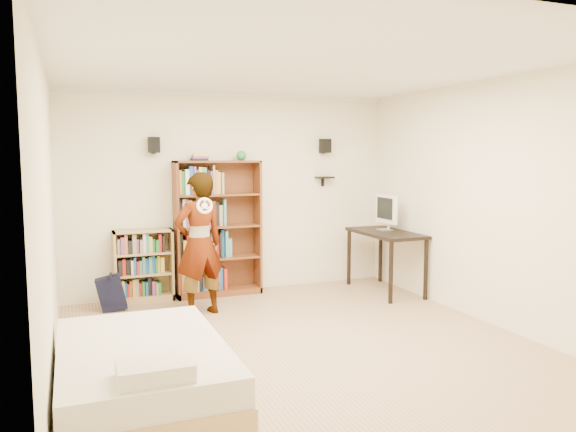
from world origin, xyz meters
name	(u,v)px	position (x,y,z in m)	size (l,w,h in m)	color
ground	(303,347)	(0.00, 0.00, 0.00)	(4.50, 5.00, 0.01)	tan
room_shell	(304,167)	(0.00, 0.00, 1.76)	(4.52, 5.02, 2.71)	white
crown_molding	(304,69)	(0.00, 0.00, 2.67)	(4.50, 5.00, 0.06)	white
speaker_left	(154,145)	(-1.05, 2.40, 2.00)	(0.14, 0.12, 0.20)	black
speaker_right	(325,146)	(1.35, 2.40, 2.00)	(0.14, 0.12, 0.20)	black
wall_shelf	(325,177)	(1.35, 2.41, 1.55)	(0.25, 0.16, 0.03)	black
tall_bookshelf	(218,228)	(-0.25, 2.33, 0.90)	(1.14, 0.33, 1.80)	brown
low_bookshelf	(144,266)	(-1.22, 2.36, 0.46)	(0.74, 0.28, 0.92)	tan
computer_desk	(385,262)	(1.92, 1.66, 0.42)	(0.61, 1.22, 0.83)	black
imac	(385,213)	(1.98, 1.78, 1.08)	(0.10, 0.49, 0.49)	white
daybed	(142,365)	(-1.61, -0.64, 0.28)	(1.24, 1.90, 0.56)	beige
person	(199,244)	(-0.69, 1.50, 0.84)	(0.61, 0.40, 1.68)	black
wii_wheel	(205,206)	(-0.69, 1.19, 1.32)	(0.18, 0.18, 0.03)	white
navy_bag	(111,293)	(-1.65, 2.04, 0.22)	(0.33, 0.21, 0.44)	black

